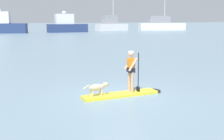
# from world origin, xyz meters

# --- Properties ---
(ground_plane) EXTENTS (400.00, 400.00, 0.00)m
(ground_plane) POSITION_xyz_m (0.00, 0.00, 0.00)
(ground_plane) COLOR slate
(paddleboard) EXTENTS (3.53, 0.84, 0.10)m
(paddleboard) POSITION_xyz_m (0.23, 0.01, 0.05)
(paddleboard) COLOR yellow
(paddleboard) RESTS_ON ground_plane
(person_paddler) EXTENTS (0.62, 0.49, 1.72)m
(person_paddler) POSITION_xyz_m (0.48, 0.03, 1.10)
(person_paddler) COLOR tan
(person_paddler) RESTS_ON paddleboard
(dog) EXTENTS (1.10, 0.26, 0.53)m
(dog) POSITION_xyz_m (-1.00, -0.06, 0.45)
(dog) COLOR #CCB78C
(dog) RESTS_ON paddleboard
(moored_boat_far_port) EXTENTS (10.10, 4.79, 5.26)m
(moored_boat_far_port) POSITION_xyz_m (-5.19, 55.23, 1.74)
(moored_boat_far_port) COLOR navy
(moored_boat_far_port) RESTS_ON ground_plane
(moored_boat_far_starboard) EXTENTS (9.20, 3.38, 4.85)m
(moored_boat_far_starboard) POSITION_xyz_m (8.71, 55.04, 1.58)
(moored_boat_far_starboard) COLOR navy
(moored_boat_far_starboard) RESTS_ON ground_plane
(moored_boat_center) EXTENTS (8.51, 4.21, 10.74)m
(moored_boat_center) POSITION_xyz_m (21.86, 60.94, 1.50)
(moored_boat_center) COLOR silver
(moored_boat_center) RESTS_ON ground_plane
(moored_boat_outer) EXTENTS (13.18, 4.42, 10.19)m
(moored_boat_outer) POSITION_xyz_m (35.75, 58.48, 1.46)
(moored_boat_outer) COLOR white
(moored_boat_outer) RESTS_ON ground_plane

